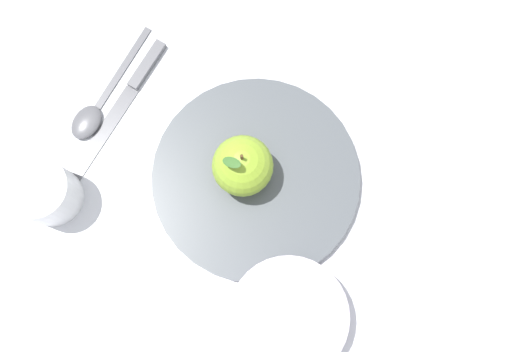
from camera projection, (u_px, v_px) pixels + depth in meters
The scene contains 7 objects.
ground_plane at pixel (232, 157), 0.75m from camera, with size 2.40×2.40×0.00m, color silver.
dinner_plate at pixel (256, 178), 0.74m from camera, with size 0.26×0.26×0.02m.
apple at pixel (240, 167), 0.69m from camera, with size 0.07×0.07×0.09m.
side_bowl at pixel (288, 316), 0.68m from camera, with size 0.14×0.14×0.04m.
cup at pixel (44, 192), 0.70m from camera, with size 0.07×0.07×0.07m.
knife at pixel (127, 96), 0.76m from camera, with size 0.19×0.11×0.01m.
spoon at pixel (95, 110), 0.76m from camera, with size 0.16×0.10×0.01m.
Camera 1 is at (0.07, 0.17, 0.73)m, focal length 41.66 mm.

